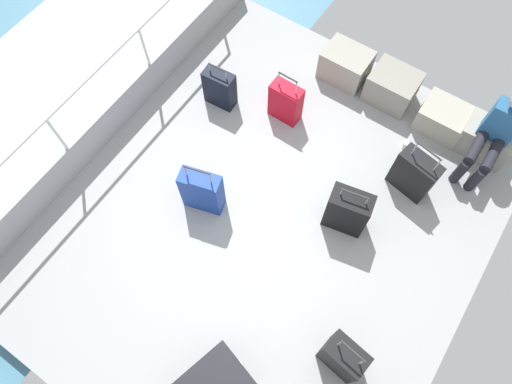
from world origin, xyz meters
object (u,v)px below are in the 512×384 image
(cargo_crate_0, at_px, (346,65))
(cargo_crate_1, at_px, (392,87))
(suitcase_6, at_px, (286,102))
(suitcase_0, at_px, (343,357))
(suitcase_2, at_px, (347,211))
(paper_cup, at_px, (406,145))
(suitcase_5, at_px, (414,174))
(cargo_crate_3, at_px, (487,140))
(passenger_seated, at_px, (496,134))
(suitcase_1, at_px, (202,191))
(suitcase_3, at_px, (220,88))
(cargo_crate_2, at_px, (443,118))

(cargo_crate_0, relative_size, cargo_crate_1, 1.01)
(suitcase_6, bearing_deg, cargo_crate_0, 72.27)
(suitcase_0, bearing_deg, cargo_crate_1, 108.49)
(suitcase_2, height_order, paper_cup, suitcase_2)
(suitcase_5, xyz_separation_m, suitcase_6, (-1.67, 0.04, -0.02))
(cargo_crate_3, relative_size, suitcase_5, 0.77)
(passenger_seated, relative_size, suitcase_1, 1.37)
(passenger_seated, height_order, suitcase_3, passenger_seated)
(suitcase_0, bearing_deg, suitcase_1, 163.32)
(cargo_crate_2, xyz_separation_m, cargo_crate_3, (0.54, -0.02, 0.03))
(cargo_crate_0, relative_size, paper_cup, 6.03)
(suitcase_2, distance_m, suitcase_5, 0.88)
(cargo_crate_1, xyz_separation_m, cargo_crate_2, (0.70, -0.04, -0.04))
(cargo_crate_2, height_order, suitcase_5, suitcase_5)
(passenger_seated, distance_m, suitcase_0, 2.84)
(suitcase_6, bearing_deg, passenger_seated, 17.99)
(cargo_crate_2, distance_m, suitcase_5, 0.95)
(cargo_crate_0, bearing_deg, suitcase_6, -107.73)
(cargo_crate_3, relative_size, suitcase_2, 0.83)
(cargo_crate_3, xyz_separation_m, suitcase_3, (-2.94, -1.15, 0.06))
(cargo_crate_3, bearing_deg, paper_cup, -147.39)
(cargo_crate_0, xyz_separation_m, suitcase_2, (0.98, -1.76, 0.10))
(cargo_crate_3, bearing_deg, suitcase_0, -94.17)
(cargo_crate_0, distance_m, cargo_crate_1, 0.64)
(cargo_crate_1, relative_size, suitcase_3, 0.93)
(cargo_crate_3, height_order, suitcase_0, suitcase_0)
(suitcase_3, bearing_deg, suitcase_1, -61.82)
(suitcase_5, relative_size, suitcase_6, 1.09)
(cargo_crate_2, height_order, suitcase_6, suitcase_6)
(suitcase_3, bearing_deg, cargo_crate_1, 35.41)
(cargo_crate_0, relative_size, suitcase_2, 0.81)
(suitcase_5, bearing_deg, suitcase_6, 178.64)
(cargo_crate_2, height_order, paper_cup, cargo_crate_2)
(cargo_crate_0, xyz_separation_m, passenger_seated, (1.88, -0.22, 0.37))
(suitcase_3, relative_size, suitcase_6, 0.87)
(cargo_crate_0, height_order, cargo_crate_3, cargo_crate_0)
(suitcase_1, xyz_separation_m, suitcase_6, (0.11, 1.49, -0.04))
(suitcase_0, xyz_separation_m, suitcase_1, (-2.07, 0.62, 0.03))
(suitcase_2, relative_size, paper_cup, 7.44)
(suitcase_5, height_order, suitcase_6, suitcase_5)
(cargo_crate_0, xyz_separation_m, paper_cup, (1.14, -0.52, -0.16))
(cargo_crate_2, relative_size, suitcase_0, 0.75)
(suitcase_1, height_order, suitcase_6, suitcase_1)
(cargo_crate_3, distance_m, suitcase_2, 1.94)
(suitcase_0, xyz_separation_m, paper_cup, (-0.52, 2.52, -0.23))
(cargo_crate_3, bearing_deg, passenger_seated, -90.00)
(cargo_crate_0, xyz_separation_m, cargo_crate_1, (0.64, 0.02, 0.00))
(cargo_crate_2, distance_m, suitcase_3, 2.67)
(suitcase_1, distance_m, suitcase_2, 1.54)
(suitcase_3, bearing_deg, cargo_crate_2, 25.93)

